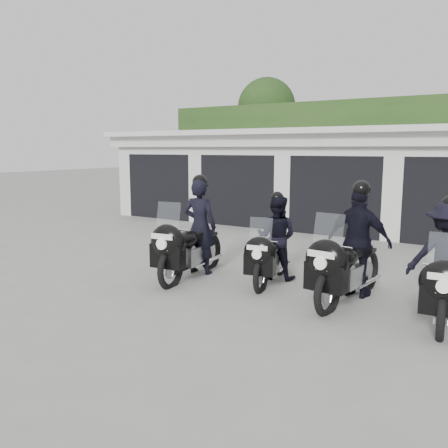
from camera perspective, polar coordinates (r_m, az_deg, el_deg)
The scene contains 7 objects.
ground at distance 8.67m, azimuth 0.70°, elevation -6.98°, with size 80.00×80.00×0.00m, color gray.
garage_block at distance 15.80m, azimuth 16.25°, elevation 5.19°, with size 16.40×6.80×2.96m.
background_vegetation at distance 20.42m, azimuth 21.29°, elevation 9.51°, with size 20.00×3.90×5.80m.
police_bike_a at distance 8.87m, azimuth -3.87°, elevation -1.44°, with size 0.82×2.26×1.97m.
police_bike_b at distance 8.65m, azimuth 6.01°, elevation -2.26°, with size 0.89×1.91×1.68m.
police_bike_c at distance 7.80m, azimuth 15.36°, elevation -2.86°, with size 1.13×2.25×1.96m.
police_bike_d at distance 7.40m, azimuth 25.13°, elevation -4.54°, with size 1.13×2.07×1.80m.
Camera 1 is at (4.35, -7.10, 2.40)m, focal length 38.00 mm.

